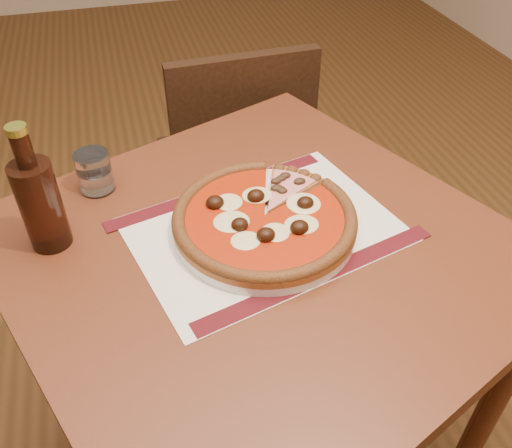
{
  "coord_description": "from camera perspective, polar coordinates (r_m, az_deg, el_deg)",
  "views": [
    {
      "loc": [
        0.16,
        -1.25,
        1.38
      ],
      "look_at": [
        0.35,
        -0.57,
        0.78
      ],
      "focal_mm": 38.0,
      "sensor_mm": 36.0,
      "label": 1
    }
  ],
  "objects": [
    {
      "name": "water_glass",
      "position": [
        1.07,
        -16.65,
        5.27
      ],
      "size": [
        0.07,
        0.07,
        0.08
      ],
      "primitive_type": "cylinder",
      "rotation": [
        0.0,
        0.0,
        0.12
      ],
      "color": "white",
      "rests_on": "table"
    },
    {
      "name": "plate",
      "position": [
        0.95,
        0.9,
        -0.15
      ],
      "size": [
        0.32,
        0.32,
        0.02
      ],
      "primitive_type": "cylinder",
      "color": "white",
      "rests_on": "placemat"
    },
    {
      "name": "placemat",
      "position": [
        0.96,
        0.89,
        -0.6
      ],
      "size": [
        0.51,
        0.42,
        0.0
      ],
      "primitive_type": "cube",
      "rotation": [
        0.0,
        0.0,
        0.25
      ],
      "color": "white",
      "rests_on": "table"
    },
    {
      "name": "pizza",
      "position": [
        0.94,
        0.9,
        0.76
      ],
      "size": [
        0.32,
        0.32,
        0.04
      ],
      "color": "#A45C27",
      "rests_on": "plate"
    },
    {
      "name": "chair_far",
      "position": [
        1.63,
        -2.12,
        6.95
      ],
      "size": [
        0.41,
        0.41,
        0.84
      ],
      "rotation": [
        0.0,
        0.0,
        3.18
      ],
      "color": "black",
      "rests_on": "ground"
    },
    {
      "name": "bottle",
      "position": [
        0.94,
        -21.81,
        2.24
      ],
      "size": [
        0.07,
        0.07,
        0.23
      ],
      "color": "#33170C",
      "rests_on": "table"
    },
    {
      "name": "ham_slice",
      "position": [
        1.01,
        3.62,
        4.04
      ],
      "size": [
        0.13,
        0.14,
        0.02
      ],
      "rotation": [
        0.0,
        0.0,
        0.85
      ],
      "color": "#A45C27",
      "rests_on": "plate"
    },
    {
      "name": "table",
      "position": [
        1.0,
        0.31,
        -6.46
      ],
      "size": [
        1.04,
        1.04,
        0.75
      ],
      "rotation": [
        0.0,
        0.0,
        0.39
      ],
      "color": "maroon",
      "rests_on": "ground"
    }
  ]
}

